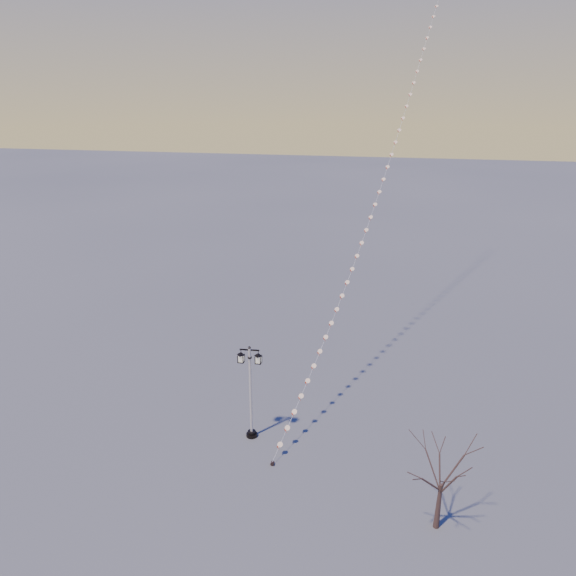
# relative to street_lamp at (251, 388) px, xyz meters

# --- Properties ---
(ground) EXTENTS (300.00, 300.00, 0.00)m
(ground) POSITION_rel_street_lamp_xyz_m (1.27, -3.47, -3.12)
(ground) COLOR #595A5A
(ground) RESTS_ON ground
(street_lamp) EXTENTS (1.43, 0.63, 5.64)m
(street_lamp) POSITION_rel_street_lamp_xyz_m (0.00, 0.00, 0.00)
(street_lamp) COLOR black
(street_lamp) RESTS_ON ground
(bare_tree) EXTENTS (2.56, 2.56, 4.24)m
(bare_tree) POSITION_rel_street_lamp_xyz_m (9.92, -4.71, -0.18)
(bare_tree) COLOR #3C2922
(bare_tree) RESTS_ON ground
(kite_train) EXTENTS (8.42, 34.11, 28.50)m
(kite_train) POSITION_rel_street_lamp_xyz_m (5.65, 14.58, 11.02)
(kite_train) COLOR black
(kite_train) RESTS_ON ground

